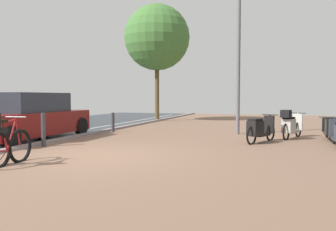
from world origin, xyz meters
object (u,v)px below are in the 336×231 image
at_px(scooter_mid, 291,125).
at_px(scooter_far, 330,128).
at_px(scooter_near, 259,129).
at_px(parked_car_near, 29,118).
at_px(bollard_far, 113,122).
at_px(street_tree, 157,38).
at_px(bicycle_foreground, 6,146).
at_px(lamp_post, 239,35).
at_px(bollard_near, 43,130).

height_order(scooter_mid, scooter_far, scooter_mid).
height_order(scooter_near, parked_car_near, parked_car_near).
xyz_separation_m(scooter_mid, bollard_far, (-6.57, 0.26, -0.07)).
distance_m(parked_car_near, street_tree, 10.28).
relative_size(bicycle_foreground, lamp_post, 0.21).
xyz_separation_m(parked_car_near, street_tree, (1.01, 9.42, 4.00)).
bearing_deg(bollard_near, street_tree, 92.33).
bearing_deg(scooter_near, street_tree, 127.48).
bearing_deg(scooter_mid, parked_car_near, -160.81).
bearing_deg(scooter_far, lamp_post, 163.33).
relative_size(scooter_far, street_tree, 0.27).
bearing_deg(scooter_mid, bicycle_foreground, -131.36).
bearing_deg(lamp_post, bollard_far, -172.39).
xyz_separation_m(scooter_far, bollard_near, (-7.75, -3.95, 0.08)).
bearing_deg(lamp_post, parked_car_near, -149.28).
relative_size(lamp_post, bollard_far, 8.76).
relative_size(scooter_mid, street_tree, 0.26).
bearing_deg(parked_car_near, scooter_near, 11.91).
bearing_deg(scooter_mid, scooter_near, -125.65).
bearing_deg(street_tree, scooter_mid, -43.42).
xyz_separation_m(lamp_post, bollard_far, (-4.76, -0.64, -3.25)).
xyz_separation_m(lamp_post, bollard_near, (-4.76, -4.85, -3.16)).
distance_m(lamp_post, street_tree, 7.81).
height_order(lamp_post, street_tree, lamp_post).
height_order(scooter_mid, parked_car_near, parked_car_near).
bearing_deg(scooter_far, parked_car_near, -163.10).
height_order(street_tree, bollard_far, street_tree).
relative_size(bicycle_foreground, bollard_far, 1.85).
height_order(parked_car_near, bollard_near, parked_car_near).
xyz_separation_m(scooter_far, bollard_far, (-7.75, 0.26, -0.01)).
distance_m(parked_car_near, lamp_post, 7.79).
height_order(parked_car_near, bollard_far, parked_car_near).
xyz_separation_m(scooter_mid, parked_car_near, (-8.01, -2.79, 0.25)).
bearing_deg(bollard_near, lamp_post, 45.51).
height_order(bicycle_foreground, scooter_near, bicycle_foreground).
distance_m(scooter_near, scooter_mid, 1.59).
relative_size(street_tree, bollard_near, 7.01).
bearing_deg(bicycle_foreground, street_tree, 96.15).
xyz_separation_m(scooter_near, lamp_post, (-0.88, 2.19, 3.23)).
bearing_deg(bicycle_foreground, scooter_far, 43.20).
xyz_separation_m(scooter_mid, street_tree, (-7.00, 6.63, 4.26)).
relative_size(bicycle_foreground, scooter_far, 0.80).
height_order(scooter_mid, lamp_post, lamp_post).
bearing_deg(bicycle_foreground, bollard_far, 98.32).
xyz_separation_m(parked_car_near, bollard_far, (1.44, 3.05, -0.33)).
xyz_separation_m(scooter_near, scooter_far, (2.11, 1.30, -0.01)).
xyz_separation_m(scooter_near, bollard_far, (-5.64, 1.56, -0.03)).
distance_m(bicycle_foreground, lamp_post, 8.81).
height_order(parked_car_near, lamp_post, lamp_post).
bearing_deg(scooter_far, bollard_near, -152.97).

